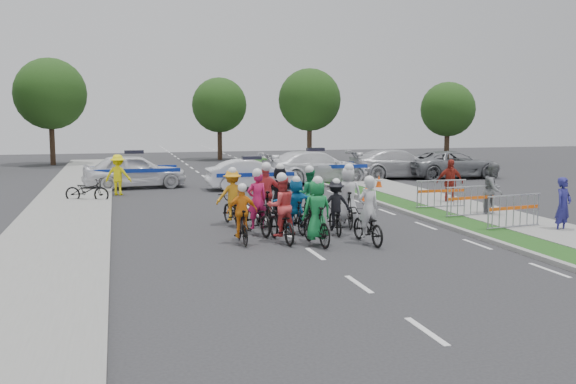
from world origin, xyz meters
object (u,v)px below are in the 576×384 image
object	(u,v)px
rider_8	(309,202)
tree_1	(310,100)
rider_10	(232,203)
civilian_suv	(452,165)
spectator_1	(494,190)
police_car_1	(252,174)
barrier_1	(471,202)
rider_2	(281,216)
rider_6	(257,212)
rider_0	(368,221)
rider_9	(266,202)
rider_7	(348,202)
civilian_sedan	(398,164)
cone_1	(379,183)
police_car_2	(315,167)
spectator_2	(450,182)
police_car_0	(135,171)
tree_4	(219,105)
spectator_0	(563,205)
rider_1	(317,218)
cone_0	(366,192)
rider_4	(335,212)
barrier_0	(514,213)
tree_3	(50,94)
rider_3	(242,220)
barrier_2	(441,195)
marshal_hiviz	(118,175)
parked_bike	(87,190)
rider_11	(280,195)
rider_5	(296,209)
tree_2	(448,109)

from	to	relation	value
rider_8	tree_1	world-z (taller)	tree_1
rider_10	civilian_suv	bearing A→B (deg)	-147.85
rider_10	spectator_1	world-z (taller)	spectator_1
police_car_1	barrier_1	world-z (taller)	police_car_1
rider_2	rider_6	world-z (taller)	rider_6
rider_0	rider_6	world-z (taller)	rider_6
police_car_1	rider_9	bearing A→B (deg)	169.50
rider_7	civilian_sedan	size ratio (longest dim) A/B	0.36
cone_1	rider_10	bearing A→B (deg)	-137.06
police_car_2	civilian_sedan	xyz separation A→B (m)	(5.09, 1.13, -0.03)
rider_10	spectator_2	world-z (taller)	rider_10
rider_9	police_car_0	distance (m)	12.52
rider_9	police_car_2	distance (m)	12.99
tree_4	police_car_0	bearing A→B (deg)	-111.24
rider_9	police_car_1	bearing A→B (deg)	-95.76
rider_0	rider_6	size ratio (longest dim) A/B	0.94
rider_0	spectator_0	distance (m)	6.16
cone_1	rider_1	bearing A→B (deg)	-120.35
cone_0	rider_4	bearing A→B (deg)	-119.08
police_car_0	rider_4	bearing A→B (deg)	-164.11
police_car_0	barrier_1	world-z (taller)	police_car_0
spectator_0	spectator_2	xyz separation A→B (m)	(-0.20, 6.30, 0.05)
barrier_0	tree_4	size ratio (longest dim) A/B	0.32
police_car_0	tree_3	xyz separation A→B (m)	(-5.06, 15.86, 4.06)
police_car_1	police_car_2	distance (m)	4.08
rider_3	barrier_2	distance (m)	9.21
spectator_1	rider_7	bearing A→B (deg)	146.90
rider_9	barrier_2	distance (m)	7.23
rider_4	marshal_hiviz	size ratio (longest dim) A/B	0.95
rider_3	parked_bike	world-z (taller)	rider_3
rider_11	rider_3	bearing A→B (deg)	61.82
rider_2	cone_0	size ratio (longest dim) A/B	2.79
rider_3	spectator_2	distance (m)	10.68
civilian_sedan	marshal_hiviz	bearing A→B (deg)	104.75
police_car_0	barrier_2	bearing A→B (deg)	-139.39
rider_0	rider_9	xyz separation A→B (m)	(-2.08, 3.26, 0.16)
rider_5	cone_0	bearing A→B (deg)	-135.21
rider_8	tree_3	world-z (taller)	tree_3
rider_3	tree_1	distance (m)	30.37
barrier_1	tree_1	distance (m)	26.54
rider_2	rider_7	world-z (taller)	rider_7
barrier_0	tree_2	bearing A→B (deg)	65.28
rider_3	civilian_suv	xyz separation A→B (m)	(14.61, 14.68, 0.10)
tree_2	tree_1	bearing A→B (deg)	156.04
spectator_1	parked_bike	distance (m)	15.55
rider_9	barrier_2	world-z (taller)	rider_9
barrier_1	spectator_2	bearing A→B (deg)	72.61
police_car_0	barrier_0	distance (m)	18.13
police_car_0	barrier_2	world-z (taller)	police_car_0
rider_11	cone_0	xyz separation A→B (m)	(4.54, 3.45, -0.45)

